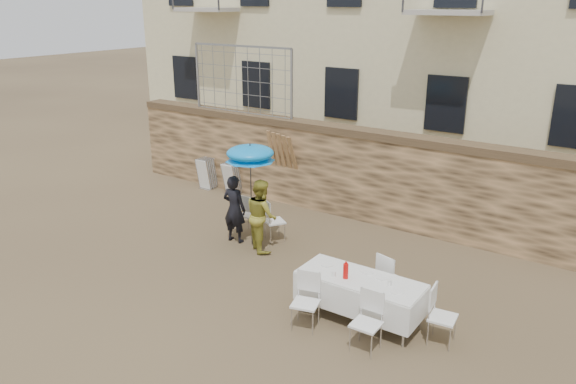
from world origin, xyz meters
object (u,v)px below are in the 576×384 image
Objects in this scene: man_suit at (234,209)px; soda_bottle at (346,271)px; chair_stack_right at (235,177)px; couple_chair_right at (275,220)px; umbrella at (250,156)px; table_chair_back at (391,278)px; woman_dress at (262,215)px; table_chair_side at (443,316)px; table_chair_front_right at (366,323)px; couple_chair_left at (250,214)px; chair_stack_left at (211,172)px; table_chair_front_left at (305,302)px; banquet_table at (360,280)px.

soda_bottle is at bearing 152.76° from man_suit.
soda_bottle is 7.08m from chair_stack_right.
umbrella is at bearing 89.88° from couple_chair_right.
soda_bottle is at bearing 82.41° from table_chair_back.
woman_dress is 1.64× the size of table_chair_back.
man_suit is 5.36m from table_chair_side.
table_chair_front_right is at bearing 177.33° from couple_chair_right.
man_suit is 0.72× the size of umbrella.
couple_chair_left and table_chair_front_right have the same top height.
woman_dress is at bearing 175.26° from man_suit.
woman_dress is at bearing 152.40° from soda_bottle.
umbrella reaches higher than chair_stack_right.
table_chair_side is (1.20, -0.70, 0.00)m from table_chair_back.
man_suit reaches higher than soda_bottle.
table_chair_front_right is 8.72m from chair_stack_left.
umbrella is 2.22× the size of couple_chair_right.
chair_stack_right is (0.90, 0.00, 0.00)m from chair_stack_left.
table_chair_front_left is 2.17m from table_chair_side.
chair_stack_right is (-5.95, 3.94, -0.27)m from banquet_table.
woman_dress reaches higher than table_chair_side.
table_chair_front_left is 1.04× the size of chair_stack_left.
umbrella reaches higher than couple_chair_left.
man_suit is 1.60× the size of table_chair_front_left.
couple_chair_right is 4.27m from chair_stack_left.
soda_bottle is 1.02m from table_chair_front_right.
umbrella is at bearing -170.70° from man_suit.
man_suit is at bearing 88.69° from couple_chair_left.
chair_stack_right is at bearing -7.12° from woman_dress.
table_chair_front_right is (3.61, -2.65, 0.00)m from couple_chair_right.
table_chair_front_left is at bearing 179.02° from table_chair_front_right.
umbrella is at bearing -35.97° from chair_stack_left.
umbrella is at bearing 149.71° from table_chair_front_right.
table_chair_front_right reaches higher than chair_stack_right.
man_suit is at bearing 131.94° from table_chair_front_left.
soda_bottle is (2.86, -1.50, 0.12)m from woman_dress.
table_chair_back is (3.31, -1.10, 0.00)m from couple_chair_right.
couple_chair_left is at bearing -43.71° from chair_stack_right.
table_chair_front_right is 1.24m from table_chair_side.
man_suit reaches higher than chair_stack_left.
chair_stack_right is (-6.15, 3.14, -0.02)m from table_chair_back.
soda_bottle is at bearing 178.46° from couple_chair_right.
woman_dress reaches higher than soda_bottle.
table_chair_back is at bearing 167.52° from man_suit.
table_chair_side is at bearing 4.09° from banquet_table.
umbrella is 2.22× the size of couple_chair_left.
umbrella is 1.63m from couple_chair_right.
man_suit is 0.75m from woman_dress.
banquet_table is at bearing -168.92° from woman_dress.
man_suit reaches higher than chair_stack_right.
woman_dress is 3.23m from soda_bottle.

